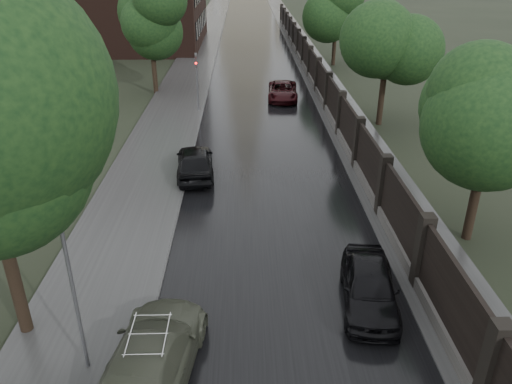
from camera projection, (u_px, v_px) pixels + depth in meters
name	position (u px, v px, depth m)	size (l,w,h in m)	color
fence_right	(314.00, 73.00, 40.57)	(0.45, 75.72, 2.70)	#383533
tree_left_far	(150.00, 23.00, 36.62)	(4.25, 4.25, 7.39)	black
tree_right_a	(492.00, 116.00, 17.35)	(4.08, 4.08, 7.01)	black
tree_right_b	(387.00, 45.00, 29.92)	(4.08, 4.08, 7.01)	black
tree_right_c	(337.00, 11.00, 46.06)	(4.08, 4.08, 7.01)	black
lamp_post	(73.00, 290.00, 12.24)	(0.25, 0.12, 5.11)	#59595E
traffic_light	(197.00, 77.00, 33.47)	(0.16, 0.32, 4.00)	#59595E
volga_sedan	(151.00, 358.00, 12.78)	(2.14, 5.26, 1.53)	#414437
hatchback_left	(195.00, 162.00, 24.54)	(1.78, 4.41, 1.50)	black
car_right_near	(369.00, 286.00, 15.61)	(1.66, 4.12, 1.40)	black
car_right_far	(283.00, 91.00, 37.05)	(2.12, 4.59, 1.28)	black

